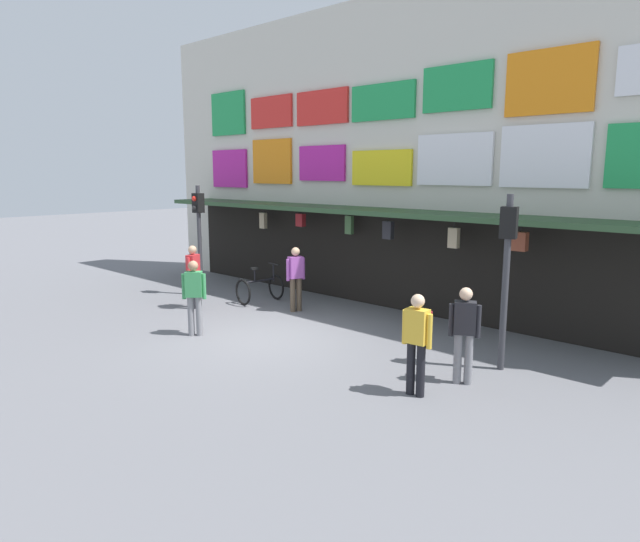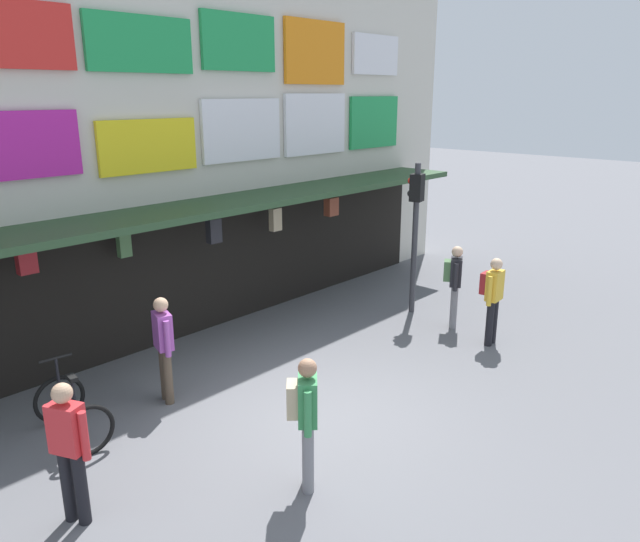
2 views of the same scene
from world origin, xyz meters
name	(u,v)px [view 1 (image 1 of 2)]	position (x,y,z in m)	size (l,w,h in m)	color
ground_plane	(270,337)	(0.00, 0.00, 0.00)	(80.00, 80.00, 0.00)	slate
shopfront	(395,157)	(0.00, 4.57, 3.96)	(18.00, 2.60, 8.00)	beige
traffic_light_near	(199,222)	(-4.69, 1.49, 2.14)	(0.30, 0.33, 3.20)	#38383D
traffic_light_far	(507,254)	(4.64, 1.51, 2.14)	(0.33, 0.35, 3.20)	#38383D
bicycle_parked	(260,288)	(-2.68, 2.04, 0.39)	(0.86, 1.24, 1.05)	black
pedestrian_in_purple	(193,273)	(-3.45, 0.40, 0.95)	(0.35, 0.49, 1.68)	black
pedestrian_in_black	(194,292)	(-1.30, -1.05, 0.98)	(0.47, 0.47, 1.68)	gray
pedestrian_in_yellow	(296,275)	(-1.22, 2.00, 0.95)	(0.32, 0.51, 1.68)	brown
pedestrian_in_blue	(464,328)	(4.46, 0.40, 0.98)	(0.48, 0.46, 1.68)	gray
pedestrian_in_green	(417,336)	(4.17, -0.58, 0.98)	(0.53, 0.37, 1.68)	black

